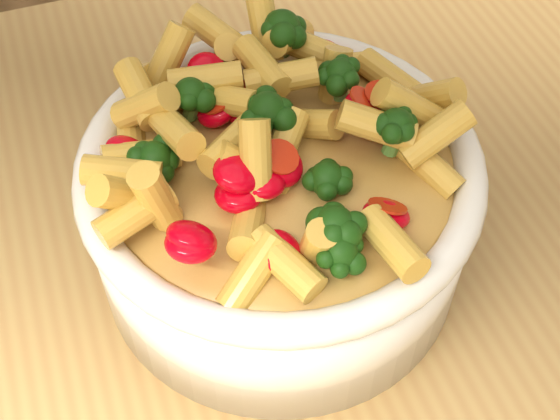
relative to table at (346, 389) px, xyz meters
name	(u,v)px	position (x,y,z in m)	size (l,w,h in m)	color
table	(346,389)	(0.00, 0.00, 0.00)	(1.20, 0.80, 0.90)	#A88348
serving_bowl	(280,209)	(-0.03, 0.06, 0.15)	(0.24, 0.24, 0.10)	white
pasta_salad	(280,137)	(-0.03, 0.06, 0.22)	(0.19, 0.19, 0.04)	gold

